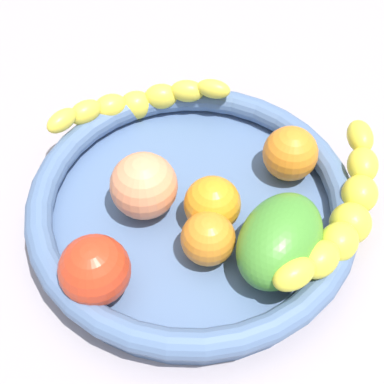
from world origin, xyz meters
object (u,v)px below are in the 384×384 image
fruit_bowl (192,207)px  orange_mid_left (208,239)px  orange_front (212,204)px  banana_draped_right (344,213)px  peach_blush (144,186)px  mango_green (280,240)px  banana_draped_left (137,103)px  orange_mid_right (290,154)px  tomato_red (95,270)px

fruit_bowl → orange_mid_left: orange_mid_left is taller
orange_front → orange_mid_left: (4.03, 0.84, -0.22)cm
fruit_bowl → orange_mid_left: bearing=34.3°
orange_mid_left → orange_front: bearing=-168.3°
banana_draped_right → orange_front: size_ratio=4.12×
fruit_bowl → orange_mid_left: 6.33cm
orange_front → fruit_bowl: bearing=-108.5°
orange_front → peach_blush: 7.40cm
mango_green → peach_blush: size_ratio=1.56×
mango_green → peach_blush: 15.11cm
fruit_bowl → banana_draped_right: bearing=97.8°
fruit_bowl → banana_draped_left: (-10.99, -10.73, 2.46)cm
orange_mid_right → peach_blush: 16.68cm
banana_draped_right → peach_blush: bearing=-80.5°
orange_front → orange_mid_right: bearing=147.3°
orange_front → tomato_red: bearing=-35.3°
orange_mid_right → mango_green: mango_green is taller
tomato_red → peach_blush: bearing=176.9°
fruit_bowl → peach_blush: bearing=-75.3°
mango_green → peach_blush: bearing=-97.8°
peach_blush → tomato_red: bearing=-3.1°
orange_front → tomato_red: (11.24, -7.96, 0.45)cm
banana_draped_left → tomato_red: tomato_red is taller
banana_draped_right → orange_front: same height
banana_draped_left → peach_blush: size_ratio=2.60×
fruit_bowl → orange_mid_right: bearing=135.2°
fruit_bowl → tomato_red: size_ratio=5.16×
banana_draped_left → orange_mid_left: 21.19cm
banana_draped_left → tomato_red: size_ratio=2.72×
mango_green → orange_front: bearing=-108.2°
orange_mid_right → banana_draped_left: bearing=-97.1°
banana_draped_left → orange_front: size_ratio=3.12×
orange_front → orange_mid_right: 11.22cm
orange_mid_left → fruit_bowl: bearing=-145.7°
fruit_bowl → tomato_red: (12.07, -5.47, 2.97)cm
tomato_red → orange_front: bearing=144.7°
orange_mid_left → tomato_red: tomato_red is taller
orange_front → orange_mid_left: size_ratio=1.08×
mango_green → tomato_red: size_ratio=1.63×
banana_draped_left → mango_green: bearing=55.5°
mango_green → banana_draped_left: bearing=-124.5°
orange_front → peach_blush: peach_blush is taller
fruit_bowl → mango_green: size_ratio=3.16×
banana_draped_left → orange_mid_right: orange_mid_right is taller
banana_draped_right → mango_green: size_ratio=2.19×
banana_draped_left → tomato_red: 23.66cm
banana_draped_right → orange_mid_left: bearing=-60.1°
fruit_bowl → tomato_red: tomato_red is taller
fruit_bowl → banana_draped_right: banana_draped_right is taller
orange_mid_left → tomato_red: bearing=-50.7°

